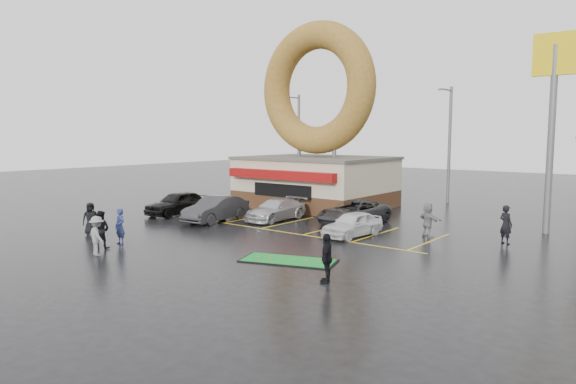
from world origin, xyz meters
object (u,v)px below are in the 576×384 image
Objects in this scene: car_silver at (276,210)px; car_grey at (354,212)px; car_dgrey at (216,209)px; car_white at (353,224)px; dumpster at (254,195)px; putting_green at (289,260)px; shell_sign at (553,95)px; car_black at (178,203)px; donut_shop at (316,146)px; person_blue at (120,226)px; streetlight_mid at (449,142)px; person_cameraman at (327,258)px; streetlight_left at (298,141)px.

car_silver is 0.90× the size of car_grey.
car_dgrey reaches higher than car_white.
dumpster reaches higher than putting_green.
shell_sign reaches higher than putting_green.
car_black is 14.65m from putting_green.
person_blue is at bearing -88.53° from donut_shop.
streetlight_mid reaches higher than car_silver.
car_grey is 2.84× the size of dumpster.
car_black is 3.91m from car_dgrey.
person_blue is at bearing -126.47° from car_white.
person_cameraman is 0.41× the size of putting_green.
shell_sign reaches higher than car_silver.
car_black is 2.61× the size of person_cameraman.
car_black is 18.00m from person_cameraman.
donut_shop is 12.31m from car_white.
person_blue is (-5.91, -11.99, 0.16)m from car_grey.
streetlight_mid is 13.56m from car_grey.
donut_shop reaches higher than car_white.
putting_green is at bearing -117.37° from shell_sign.
car_dgrey is 1.23× the size of car_white.
person_blue is 0.40× the size of putting_green.
donut_shop is at bearing 140.62° from car_white.
streetlight_left is 14.04m from streetlight_mid.
shell_sign reaches higher than streetlight_mid.
streetlight_mid reaches higher than putting_green.
streetlight_mid is 1.76× the size of car_grey.
car_silver is at bearing -152.02° from car_grey.
donut_shop is at bearing 176.53° from shell_sign.
car_white is 8.66m from person_cameraman.
streetlight_mid is 5.15× the size of person_blue.
person_cameraman is at bearing -104.86° from shell_sign.
car_dgrey is (3.90, -0.24, -0.01)m from car_black.
car_white is at bearing -53.59° from car_grey.
streetlight_left is 5.04× the size of person_cameraman.
car_dgrey reaches higher than car_grey.
putting_green is (13.48, -12.62, -0.62)m from dumpster.
car_black reaches higher than car_white.
putting_green is (9.74, -5.06, -0.75)m from car_dgrey.
person_cameraman is (11.99, -16.09, -3.57)m from donut_shop.
car_white reaches higher than dumpster.
person_blue reaches higher than car_silver.
car_black is 2.59× the size of dumpster.
shell_sign is 2.08× the size of car_grey.
car_dgrey is (-16.76, -8.50, -6.60)m from shell_sign.
dumpster is (2.50, -8.85, -4.13)m from streetlight_left.
car_white is (15.28, -15.21, -4.13)m from streetlight_left.
streetlight_mid reaches higher than dumpster.
car_grey reaches higher than dumpster.
person_cameraman is 0.99× the size of dumpster.
person_blue is (-15.56, -15.99, -6.50)m from shell_sign.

